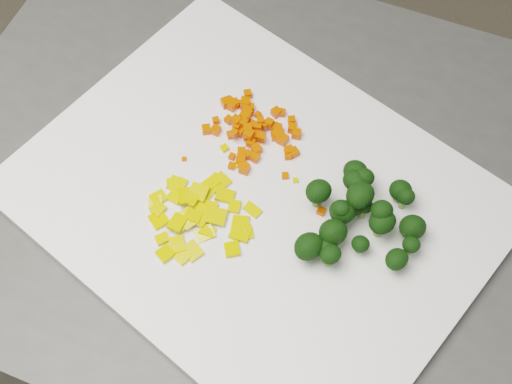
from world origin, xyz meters
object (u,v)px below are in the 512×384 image
Objects in this scene: counter_block at (287,318)px; broccoli_pile at (365,220)px; cutting_board at (256,199)px; carrot_pile at (253,127)px; pepper_pile at (196,206)px.

broccoli_pile is (0.09, -0.01, 0.49)m from counter_block.
carrot_pile reaches higher than cutting_board.
broccoli_pile is (0.17, -0.03, 0.02)m from carrot_pile.
cutting_board is 0.09m from carrot_pile.
cutting_board is at bearing -124.54° from counter_block.
carrot_pile reaches higher than counter_block.
pepper_pile is (-0.07, -0.10, 0.47)m from counter_block.
counter_block is at bearing 55.46° from cutting_board.
cutting_board is at bearing 51.83° from pepper_pile.
cutting_board is 4.50× the size of carrot_pile.
cutting_board is at bearing -50.90° from carrot_pile.
carrot_pile reaches higher than pepper_pile.
broccoli_pile is at bearing 28.09° from pepper_pile.
broccoli_pile reaches higher than cutting_board.
counter_block is at bearing 171.70° from broccoli_pile.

